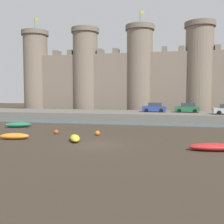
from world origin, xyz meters
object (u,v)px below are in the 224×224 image
(mooring_buoy_off_centre, at_px, (56,132))
(car_quay_east, at_px, (187,108))
(rowboat_near_channel_left, at_px, (75,138))
(rowboat_foreground_right, at_px, (18,125))
(car_quay_centre_west, at_px, (154,107))
(rowboat_foreground_left, at_px, (214,147))
(mooring_buoy_near_shore, at_px, (98,133))
(rowboat_near_channel_right, at_px, (14,136))

(mooring_buoy_off_centre, bearing_deg, car_quay_east, 52.02)
(rowboat_near_channel_left, xyz_separation_m, rowboat_foreground_right, (-10.80, 7.74, 0.06))
(car_quay_centre_west, bearing_deg, rowboat_foreground_right, -137.87)
(rowboat_foreground_left, relative_size, car_quay_centre_west, 0.99)
(rowboat_near_channel_left, relative_size, mooring_buoy_off_centre, 6.23)
(mooring_buoy_near_shore, height_order, mooring_buoy_off_centre, mooring_buoy_near_shore)
(rowboat_foreground_right, bearing_deg, rowboat_near_channel_right, -60.23)
(rowboat_near_channel_right, relative_size, car_quay_centre_west, 0.74)
(mooring_buoy_near_shore, bearing_deg, rowboat_near_channel_left, -108.03)
(rowboat_near_channel_left, bearing_deg, mooring_buoy_near_shore, 71.97)
(rowboat_foreground_left, relative_size, mooring_buoy_off_centre, 8.65)
(rowboat_near_channel_right, distance_m, rowboat_foreground_left, 18.45)
(rowboat_near_channel_left, height_order, rowboat_foreground_right, rowboat_foreground_right)
(rowboat_foreground_right, height_order, mooring_buoy_near_shore, rowboat_foreground_right)
(rowboat_near_channel_right, height_order, mooring_buoy_near_shore, rowboat_near_channel_right)
(rowboat_near_channel_right, distance_m, car_quay_east, 29.69)
(rowboat_near_channel_left, relative_size, car_quay_east, 0.72)
(rowboat_foreground_right, distance_m, rowboat_foreground_left, 24.79)
(rowboat_foreground_right, distance_m, car_quay_centre_west, 23.00)
(rowboat_foreground_left, relative_size, mooring_buoy_near_shore, 8.13)
(rowboat_near_channel_right, distance_m, mooring_buoy_off_centre, 4.76)
(rowboat_foreground_right, height_order, car_quay_east, car_quay_east)
(rowboat_near_channel_left, distance_m, mooring_buoy_off_centre, 5.10)
(rowboat_foreground_right, xyz_separation_m, mooring_buoy_near_shore, (12.00, -4.05, -0.12))
(rowboat_near_channel_right, bearing_deg, rowboat_foreground_left, -3.85)
(mooring_buoy_near_shore, xyz_separation_m, mooring_buoy_off_centre, (-4.75, -0.03, -0.02))
(rowboat_foreground_right, xyz_separation_m, rowboat_foreground_left, (23.00, -9.26, -0.06))
(rowboat_near_channel_left, xyz_separation_m, mooring_buoy_off_centre, (-3.55, 3.67, -0.07))
(rowboat_near_channel_left, relative_size, rowboat_foreground_right, 0.84)
(rowboat_near_channel_right, xyz_separation_m, rowboat_near_channel_left, (6.21, 0.27, -0.01))
(rowboat_foreground_right, relative_size, rowboat_foreground_left, 0.86)
(car_quay_east, bearing_deg, car_quay_centre_west, -178.38)
(mooring_buoy_near_shore, height_order, car_quay_centre_west, car_quay_centre_west)
(mooring_buoy_off_centre, height_order, car_quay_east, car_quay_east)
(rowboat_near_channel_left, xyz_separation_m, car_quay_east, (11.77, 23.29, 1.68))
(rowboat_near_channel_right, xyz_separation_m, car_quay_east, (17.98, 23.57, 1.67))
(rowboat_near_channel_right, bearing_deg, mooring_buoy_near_shore, 28.17)
(rowboat_near_channel_left, height_order, car_quay_east, car_quay_east)
(mooring_buoy_off_centre, bearing_deg, rowboat_near_channel_left, -46.00)
(rowboat_foreground_right, bearing_deg, car_quay_centre_west, 42.13)
(rowboat_near_channel_left, bearing_deg, mooring_buoy_off_centre, 134.00)
(car_quay_east, bearing_deg, rowboat_near_channel_left, -116.81)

